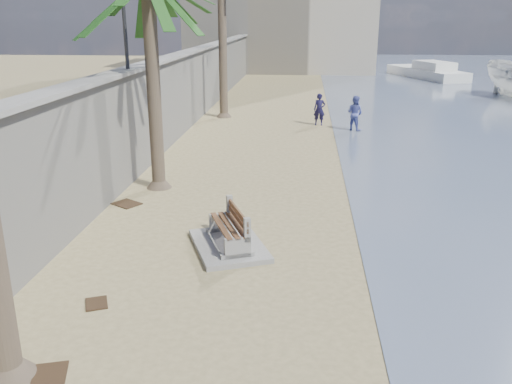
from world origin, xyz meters
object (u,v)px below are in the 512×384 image
object	(u,v)px
person_b	(355,111)
yacht_far	(426,74)
person_a	(320,107)
bench_far	(229,232)

from	to	relation	value
person_b	yacht_far	distance (m)	25.65
person_b	person_a	bearing A→B (deg)	2.03
bench_far	person_a	size ratio (longest dim) A/B	1.46
person_a	bench_far	bearing A→B (deg)	-96.66
bench_far	person_a	xyz separation A→B (m)	(2.43, 15.47, 0.50)
bench_far	person_a	world-z (taller)	person_a
bench_far	person_b	distance (m)	14.92
bench_far	yacht_far	xyz separation A→B (m)	(12.38, 38.60, -0.06)
bench_far	person_a	distance (m)	15.66
yacht_far	person_a	bearing A→B (deg)	136.80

